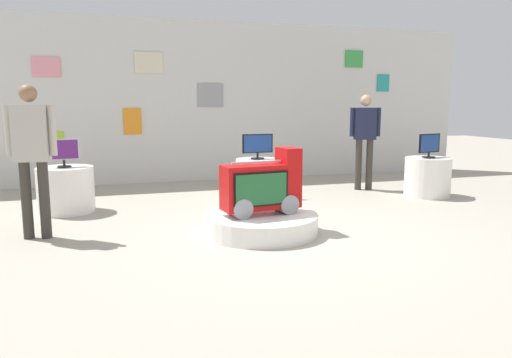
% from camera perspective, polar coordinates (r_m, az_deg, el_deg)
% --- Properties ---
extents(ground_plane, '(30.00, 30.00, 0.00)m').
position_cam_1_polar(ground_plane, '(5.94, 4.64, -6.59)').
color(ground_plane, '#A8A091').
extents(back_wall_display, '(11.34, 0.13, 3.23)m').
position_cam_1_polar(back_wall_display, '(10.12, -4.85, 9.02)').
color(back_wall_display, silver).
rests_on(back_wall_display, ground).
extents(main_display_pedestal, '(1.40, 1.40, 0.24)m').
position_cam_1_polar(main_display_pedestal, '(5.99, 0.58, -5.27)').
color(main_display_pedestal, white).
rests_on(main_display_pedestal, ground).
extents(novelty_firetruck_tv, '(1.00, 0.50, 0.81)m').
position_cam_1_polar(novelty_firetruck_tv, '(5.90, 0.77, -1.09)').
color(novelty_firetruck_tv, gray).
rests_on(novelty_firetruck_tv, main_display_pedestal).
extents(display_pedestal_left_rear, '(0.73, 0.73, 0.67)m').
position_cam_1_polar(display_pedestal_left_rear, '(8.14, 0.19, 0.05)').
color(display_pedestal_left_rear, white).
rests_on(display_pedestal_left_rear, ground).
extents(tv_on_left_rear, '(0.53, 0.23, 0.42)m').
position_cam_1_polar(tv_on_left_rear, '(8.07, 0.20, 3.98)').
color(tv_on_left_rear, black).
rests_on(tv_on_left_rear, display_pedestal_left_rear).
extents(display_pedestal_center_rear, '(0.77, 0.77, 0.67)m').
position_cam_1_polar(display_pedestal_center_rear, '(8.84, 19.53, 0.24)').
color(display_pedestal_center_rear, white).
rests_on(display_pedestal_center_rear, ground).
extents(tv_on_center_rear, '(0.48, 0.22, 0.41)m').
position_cam_1_polar(tv_on_center_rear, '(8.78, 19.72, 3.79)').
color(tv_on_center_rear, black).
rests_on(tv_on_center_rear, display_pedestal_center_rear).
extents(display_pedestal_right_rear, '(0.80, 0.80, 0.67)m').
position_cam_1_polar(display_pedestal_right_rear, '(7.62, -21.47, -1.17)').
color(display_pedestal_right_rear, white).
rests_on(display_pedestal_right_rear, ground).
extents(tv_on_right_rear, '(0.45, 0.20, 0.41)m').
position_cam_1_polar(tv_on_right_rear, '(7.55, -21.72, 3.02)').
color(tv_on_right_rear, black).
rests_on(tv_on_right_rear, display_pedestal_right_rear).
extents(shopper_browsing_near_truck, '(0.54, 0.30, 1.74)m').
position_cam_1_polar(shopper_browsing_near_truck, '(9.11, 12.69, 5.15)').
color(shopper_browsing_near_truck, '#38332D').
rests_on(shopper_browsing_near_truck, ground).
extents(shopper_browsing_rear, '(0.55, 0.25, 1.80)m').
position_cam_1_polar(shopper_browsing_rear, '(6.17, -24.86, 3.18)').
color(shopper_browsing_rear, '#38332D').
rests_on(shopper_browsing_rear, ground).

